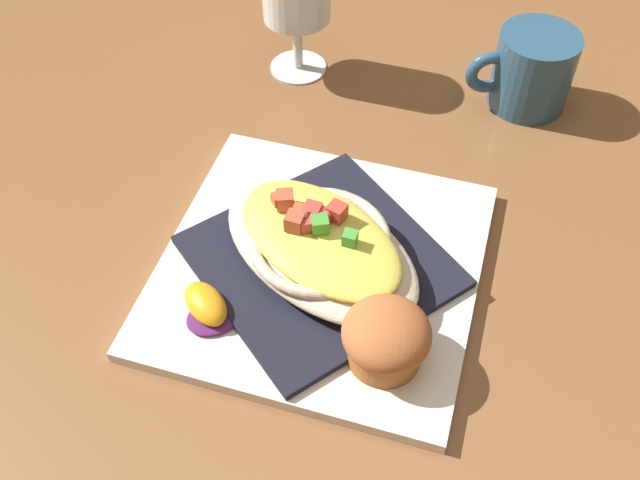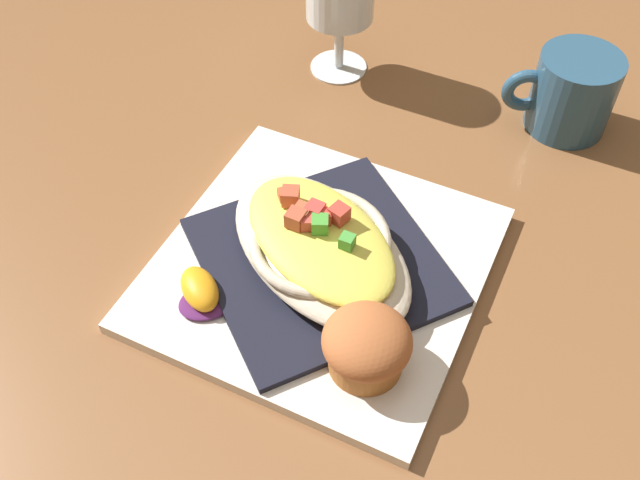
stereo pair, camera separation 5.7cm
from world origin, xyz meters
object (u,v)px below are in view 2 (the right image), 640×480
object	(u,v)px
square_plate	(320,268)
orange_garnish	(202,292)
muffin	(367,345)
coffee_mug	(570,96)
gratin_dish	(320,244)

from	to	relation	value
square_plate	orange_garnish	size ratio (longest dim) A/B	4.03
muffin	orange_garnish	distance (m)	0.14
orange_garnish	coffee_mug	bearing A→B (deg)	139.54
gratin_dish	muffin	distance (m)	0.10
muffin	coffee_mug	bearing A→B (deg)	159.41
gratin_dish	coffee_mug	distance (m)	0.30
square_plate	orange_garnish	bearing A→B (deg)	-53.30
square_plate	coffee_mug	distance (m)	0.31
gratin_dish	orange_garnish	xyz separation A→B (m)	(0.06, -0.08, -0.02)
square_plate	coffee_mug	bearing A→B (deg)	143.67
square_plate	coffee_mug	xyz separation A→B (m)	(-0.24, 0.18, 0.03)
gratin_dish	orange_garnish	bearing A→B (deg)	-53.16
coffee_mug	square_plate	bearing A→B (deg)	-36.33
gratin_dish	coffee_mug	size ratio (longest dim) A/B	1.99
square_plate	coffee_mug	size ratio (longest dim) A/B	2.38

